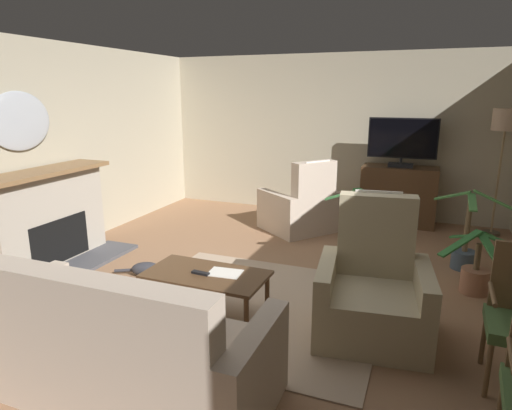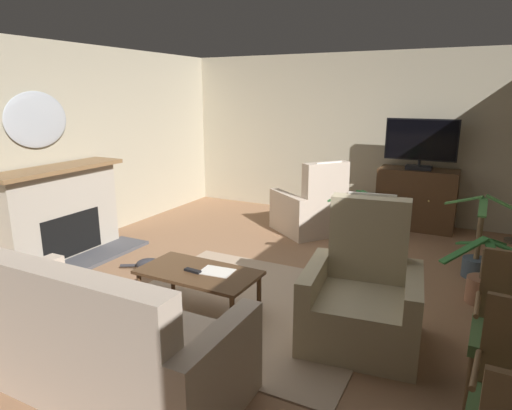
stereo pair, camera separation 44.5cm
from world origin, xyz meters
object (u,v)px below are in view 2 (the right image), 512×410
object	(u,v)px
armchair_facing_sofa	(313,210)
potted_plant_leafy_by_curtain	(482,283)
tv_remote	(193,271)
potted_plant_on_hearth_side	(356,259)
armchair_by_fireplace	(362,300)
potted_plant_small_fern_corner	(477,256)
tv_cabinet	(416,200)
television	(421,143)
side_chair_tucked_against_wall	(511,328)
cat	(153,265)
fireplace	(61,215)
sofa_floral	(97,343)
coffee_table	(199,275)
wall_mirror_oval	(36,120)
folded_newspaper	(217,271)

from	to	relation	value
armchair_facing_sofa	potted_plant_leafy_by_curtain	world-z (taller)	armchair_facing_sofa
tv_remote	potted_plant_leafy_by_curtain	distance (m)	2.83
armchair_facing_sofa	potted_plant_on_hearth_side	distance (m)	1.74
armchair_by_fireplace	armchair_facing_sofa	size ratio (longest dim) A/B	0.93
potted_plant_small_fern_corner	potted_plant_on_hearth_side	bearing A→B (deg)	-150.40
armchair_by_fireplace	armchair_facing_sofa	world-z (taller)	armchair_by_fireplace
armchair_facing_sofa	tv_cabinet	bearing A→B (deg)	34.46
tv_cabinet	potted_plant_small_fern_corner	world-z (taller)	potted_plant_small_fern_corner
tv_cabinet	television	world-z (taller)	television
side_chair_tucked_against_wall	potted_plant_small_fern_corner	distance (m)	2.20
tv_remote	cat	size ratio (longest dim) A/B	0.27
tv_cabinet	cat	xyz separation A→B (m)	(-2.45, -3.20, -0.35)
fireplace	television	size ratio (longest dim) A/B	1.71
sofa_floral	fireplace	bearing A→B (deg)	144.40
potted_plant_on_hearth_side	coffee_table	bearing A→B (deg)	-127.73
fireplace	television	xyz separation A→B (m)	(3.75, 3.26, 0.76)
tv_cabinet	potted_plant_on_hearth_side	distance (m)	2.35
armchair_by_fireplace	television	bearing A→B (deg)	90.82
coffee_table	potted_plant_leafy_by_curtain	xyz separation A→B (m)	(2.37, 1.43, -0.17)
tv_remote	potted_plant_small_fern_corner	distance (m)	3.18
armchair_facing_sofa	wall_mirror_oval	bearing A→B (deg)	-138.07
wall_mirror_oval	television	world-z (taller)	wall_mirror_oval
television	folded_newspaper	size ratio (longest dim) A/B	3.38
television	potted_plant_leafy_by_curtain	world-z (taller)	television
fireplace	side_chair_tucked_against_wall	distance (m)	4.88
coffee_table	potted_plant_leafy_by_curtain	bearing A→B (deg)	31.20
fireplace	cat	world-z (taller)	fireplace
wall_mirror_oval	potted_plant_small_fern_corner	xyz separation A→B (m)	(4.88, 1.67, -1.46)
cat	sofa_floral	bearing A→B (deg)	-60.40
sofa_floral	potted_plant_small_fern_corner	size ratio (longest dim) A/B	2.15
potted_plant_on_hearth_side	wall_mirror_oval	bearing A→B (deg)	-164.99
folded_newspaper	potted_plant_leafy_by_curtain	bearing A→B (deg)	26.78
television	side_chair_tucked_against_wall	xyz separation A→B (m)	(1.10, -3.77, -0.79)
tv_remote	sofa_floral	size ratio (longest dim) A/B	0.08
armchair_facing_sofa	side_chair_tucked_against_wall	world-z (taller)	armchair_facing_sofa
coffee_table	armchair_by_fireplace	xyz separation A→B (m)	(1.47, 0.23, -0.02)
armchair_facing_sofa	fireplace	bearing A→B (deg)	-135.29
armchair_by_fireplace	fireplace	bearing A→B (deg)	176.84
armchair_facing_sofa	cat	xyz separation A→B (m)	(-1.13, -2.29, -0.25)
folded_newspaper	side_chair_tucked_against_wall	distance (m)	2.36
armchair_facing_sofa	folded_newspaper	bearing A→B (deg)	-88.68
fireplace	folded_newspaper	distance (m)	2.53
armchair_facing_sofa	side_chair_tucked_against_wall	size ratio (longest dim) A/B	1.29
fireplace	side_chair_tucked_against_wall	bearing A→B (deg)	-5.93
tv_cabinet	tv_remote	world-z (taller)	tv_cabinet
potted_plant_on_hearth_side	cat	bearing A→B (deg)	-157.80
cat	tv_cabinet	bearing A→B (deg)	52.58
fireplace	cat	bearing A→B (deg)	5.16
fireplace	armchair_by_fireplace	xyz separation A→B (m)	(3.80, -0.21, -0.19)
coffee_table	folded_newspaper	xyz separation A→B (m)	(0.16, 0.06, 0.05)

